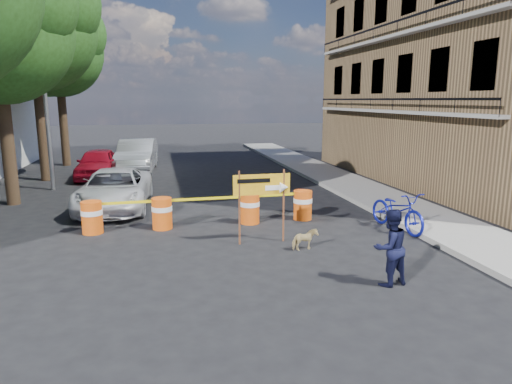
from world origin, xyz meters
name	(u,v)px	position (x,y,z in m)	size (l,w,h in m)	color
ground	(237,255)	(0.00, 0.00, 0.00)	(120.00, 120.00, 0.00)	black
sidewalk_east	(367,192)	(6.20, 6.00, 0.07)	(2.40, 40.00, 0.15)	gray
apartment_building	(477,44)	(12.00, 8.00, 6.00)	(8.00, 16.00, 12.00)	olive
tree_mid_b	(34,27)	(-6.73, 12.00, 6.71)	(5.67, 5.40, 9.62)	#332316
tree_far	(59,51)	(-6.74, 17.00, 6.22)	(5.04, 4.80, 8.84)	#332316
streetlamp	(45,80)	(-5.93, 9.50, 4.38)	(1.25, 0.18, 8.00)	gray
barrel_far_left	(92,217)	(-3.59, 2.66, 0.47)	(0.58, 0.58, 0.90)	#DC560C
barrel_mid_left	(162,213)	(-1.70, 2.71, 0.47)	(0.58, 0.58, 0.90)	#DC560C
barrel_mid_right	(250,208)	(0.87, 2.77, 0.47)	(0.58, 0.58, 0.90)	#DC560C
barrel_far_right	(303,204)	(2.55, 2.88, 0.47)	(0.58, 0.58, 0.90)	#DC560C
detour_sign	(269,189)	(0.99, 0.85, 1.39)	(1.48, 0.28, 1.90)	#592D19
pedestrian	(390,247)	(2.66, -2.34, 0.77)	(0.75, 0.59, 1.55)	black
bicycle	(399,192)	(4.80, 1.20, 1.08)	(0.76, 1.14, 2.17)	#131A9B
dog	(305,240)	(1.69, 0.05, 0.27)	(0.29, 0.63, 0.53)	tan
suv_white	(115,189)	(-3.22, 5.55, 0.66)	(2.20, 4.77, 1.33)	silver
sedan_red	(98,163)	(-4.54, 12.15, 0.69)	(1.64, 4.08, 1.39)	#A20D20
sedan_silver	(137,155)	(-2.80, 13.88, 0.82)	(1.74, 4.99, 1.64)	#ADB0B5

